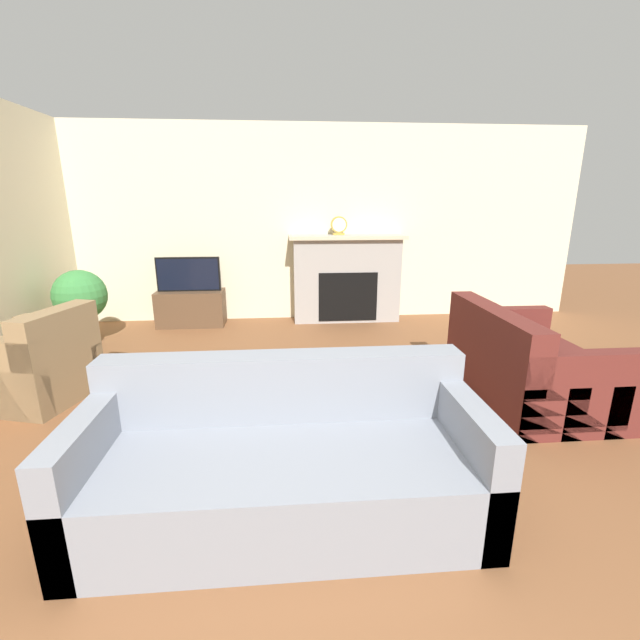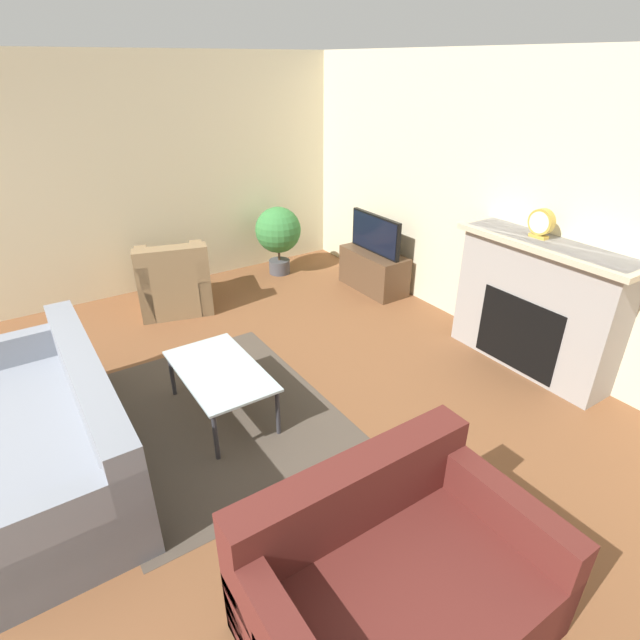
% 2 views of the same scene
% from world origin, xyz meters
% --- Properties ---
extents(wall_back, '(8.67, 0.06, 2.70)m').
position_xyz_m(wall_back, '(0.00, 5.14, 1.35)').
color(wall_back, beige).
rests_on(wall_back, ground_plane).
extents(wall_left, '(0.06, 8.11, 2.70)m').
position_xyz_m(wall_left, '(-2.86, 2.56, 1.35)').
color(wall_left, beige).
rests_on(wall_left, ground_plane).
extents(area_rug, '(2.23, 1.79, 0.00)m').
position_xyz_m(area_rug, '(0.03, 2.13, 0.00)').
color(area_rug, '#4C4238').
rests_on(area_rug, ground_plane).
extents(fireplace, '(1.62, 0.44, 1.22)m').
position_xyz_m(fireplace, '(0.92, 4.91, 0.64)').
color(fireplace, '#9E9993').
rests_on(fireplace, ground_plane).
extents(tv_stand, '(0.91, 0.42, 0.49)m').
position_xyz_m(tv_stand, '(-1.26, 4.82, 0.24)').
color(tv_stand, brown).
rests_on(tv_stand, ground_plane).
extents(tv, '(0.85, 0.06, 0.46)m').
position_xyz_m(tv, '(-1.26, 4.82, 0.72)').
color(tv, black).
rests_on(tv, tv_stand).
extents(couch_sectional, '(2.12, 0.89, 0.82)m').
position_xyz_m(couch_sectional, '(0.02, 0.99, 0.29)').
color(couch_sectional, gray).
rests_on(couch_sectional, ground_plane).
extents(couch_loveseat, '(0.99, 1.42, 0.82)m').
position_xyz_m(couch_loveseat, '(2.12, 2.22, 0.29)').
color(couch_loveseat, '#5B231E').
rests_on(couch_loveseat, ground_plane).
extents(armchair_by_window, '(0.95, 0.95, 0.82)m').
position_xyz_m(armchair_by_window, '(-2.10, 2.56, 0.30)').
color(armchair_by_window, '#8C704C').
rests_on(armchair_by_window, ground_plane).
extents(coffee_table, '(1.03, 0.59, 0.42)m').
position_xyz_m(coffee_table, '(0.03, 2.21, 0.38)').
color(coffee_table, '#333338').
rests_on(coffee_table, ground_plane).
extents(potted_plant, '(0.60, 0.60, 0.90)m').
position_xyz_m(potted_plant, '(-2.37, 4.09, 0.57)').
color(potted_plant, '#47474C').
rests_on(potted_plant, ground_plane).
extents(mantel_clock, '(0.22, 0.07, 0.25)m').
position_xyz_m(mantel_clock, '(0.80, 4.92, 1.35)').
color(mantel_clock, '#B79338').
rests_on(mantel_clock, fireplace).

